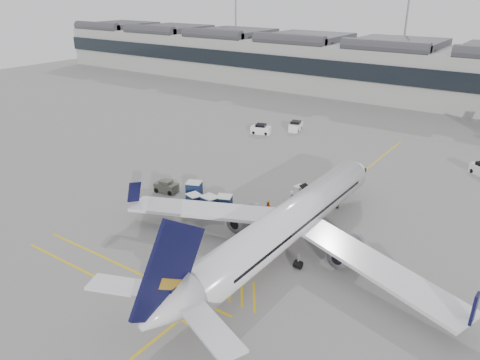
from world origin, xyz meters
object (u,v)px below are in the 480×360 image
Objects in this scene: airliner_main at (286,224)px; pushback_tug at (167,187)px; belt_loader at (305,196)px; ramp_agent_a at (292,203)px; baggage_cart_a at (224,203)px; ramp_agent_b at (268,208)px.

pushback_tug is (-18.58, 3.82, -2.23)m from airliner_main.
airliner_main is at bearing -61.26° from belt_loader.
pushback_tug is at bearing 157.48° from ramp_agent_a.
ramp_agent_a is at bearing 115.32° from airliner_main.
ramp_agent_a is (-3.79, 8.21, -2.08)m from airliner_main.
belt_loader reaches higher than baggage_cart_a.
airliner_main is 9.28m from ramp_agent_a.
baggage_cart_a is 1.30× the size of ramp_agent_a.
belt_loader reaches higher than ramp_agent_a.
airliner_main is 22.66× the size of ramp_agent_a.
baggage_cart_a reaches higher than ramp_agent_b.
ramp_agent_a is (6.00, 4.55, -0.15)m from baggage_cart_a.
airliner_main reaches higher than ramp_agent_b.
pushback_tug is at bearing 157.17° from baggage_cart_a.
ramp_agent_a is at bearing 15.42° from baggage_cart_a.
ramp_agent_b is (-1.55, -2.68, -0.00)m from ramp_agent_a.
ramp_agent_b is (4.44, 1.87, -0.16)m from baggage_cart_a.
belt_loader is 1.63× the size of pushback_tug.
ramp_agent_a is 0.57× the size of pushback_tug.
baggage_cart_a is 7.53m from ramp_agent_a.
airliner_main is 7.96m from ramp_agent_b.
airliner_main reaches higher than pushback_tug.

